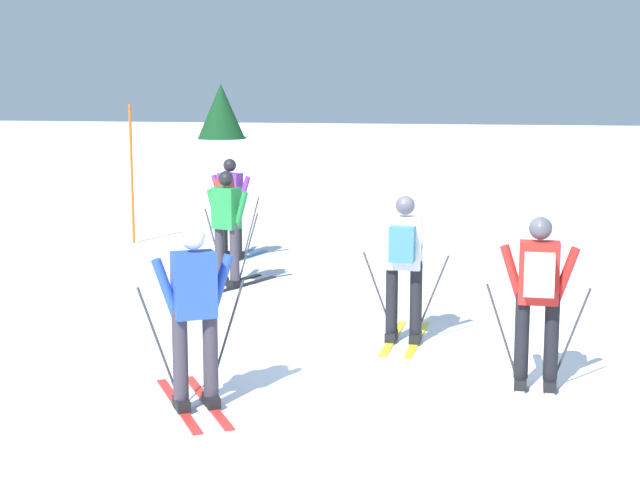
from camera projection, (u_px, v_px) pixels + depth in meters
ground_plane at (406, 369)px, 10.12m from camera, size 120.00×120.00×0.00m
far_snow_ridge at (474, 158)px, 29.80m from camera, size 80.00×9.48×1.30m
skier_white at (404, 262)px, 10.97m from camera, size 1.00×1.61×1.71m
skier_purple at (230, 204)px, 16.20m from camera, size 0.98×1.64×1.71m
skier_green at (227, 225)px, 14.02m from camera, size 0.97×1.62×1.71m
skier_red at (538, 295)px, 9.25m from camera, size 1.00×1.61×1.71m
skier_blue at (194, 312)px, 8.73m from camera, size 1.15×1.56×1.71m
trail_marker_pole at (132, 174)px, 17.87m from camera, size 0.05×0.05×2.57m
conifer_far_left at (221, 125)px, 28.69m from camera, size 2.09×2.09×2.94m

